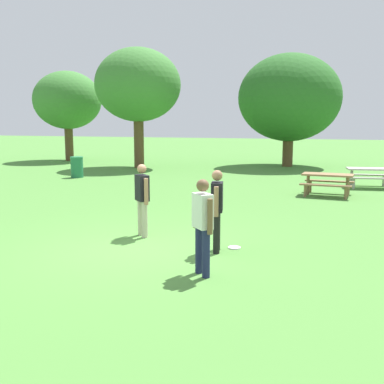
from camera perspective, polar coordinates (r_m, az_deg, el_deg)
The scene contains 11 objects.
ground_plane at distance 9.57m, azimuth -6.34°, elevation -6.91°, with size 120.00×120.00×0.00m, color #4C8438.
person_thrower at distance 7.65m, azimuth 1.32°, elevation -3.59°, with size 0.45×0.46×1.64m.
person_catcher at distance 10.32m, azimuth -6.20°, elevation -0.40°, with size 0.45×0.46×1.64m.
person_bystander at distance 9.05m, azimuth 3.12°, elevation -1.66°, with size 0.29×0.60×1.64m.
frisbee at distance 9.53m, azimuth 5.27°, elevation -6.89°, with size 0.26×0.26×0.03m, color white.
picnic_table_near at distance 16.65m, azimuth 16.49°, elevation 1.47°, with size 1.81×1.56×0.77m.
picnic_table_far at distance 19.20m, azimuth 21.18°, elevation 2.17°, with size 1.88×1.64×0.77m.
trash_can_further_along at distance 21.84m, azimuth -14.10°, elevation 3.02°, with size 0.59×0.59×0.96m.
tree_tall_left at distance 31.29m, azimuth -15.22°, elevation 10.89°, with size 4.35×4.35×5.77m.
tree_broad_center at distance 25.83m, azimuth -6.73°, elevation 13.01°, with size 4.68×4.68×6.53m.
tree_far_right at distance 26.99m, azimuth 12.00°, elevation 11.36°, with size 5.76×5.76×6.33m.
Camera 1 is at (3.86, -8.37, 2.58)m, focal length 42.95 mm.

